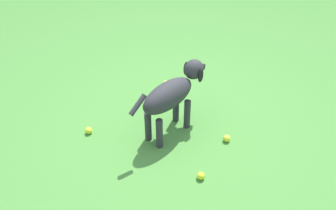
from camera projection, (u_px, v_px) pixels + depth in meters
The scene contains 7 objects.
ground at pixel (182, 120), 3.54m from camera, with size 14.00×14.00×0.00m, color #478438.
dog at pixel (172, 94), 3.17m from camera, with size 0.50×0.87×0.64m.
tennis_ball_0 at pixel (166, 83), 3.99m from camera, with size 0.07×0.07×0.07m, color #C1D340.
tennis_ball_1 at pixel (89, 130), 3.37m from camera, with size 0.07×0.07×0.07m, color yellow.
tennis_ball_2 at pixel (227, 138), 3.28m from camera, with size 0.07×0.07×0.07m, color #D2DD36.
tennis_ball_3 at pixel (184, 91), 3.88m from camera, with size 0.07×0.07×0.07m, color #C5DA34.
tennis_ball_4 at pixel (201, 176), 2.93m from camera, with size 0.07×0.07×0.07m, color #CDD82A.
Camera 1 is at (0.64, -2.64, 2.29)m, focal length 38.25 mm.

